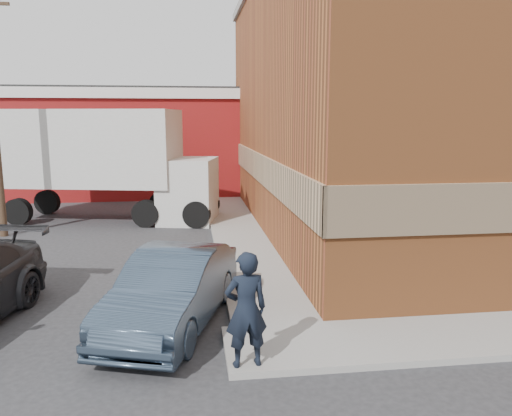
{
  "coord_description": "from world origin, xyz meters",
  "views": [
    {
      "loc": [
        -1.03,
        -8.96,
        4.02
      ],
      "look_at": [
        0.59,
        3.2,
        1.83
      ],
      "focal_mm": 35.0,
      "sensor_mm": 36.0,
      "label": 1
    }
  ],
  "objects_px": {
    "brick_building": "(444,101)",
    "man": "(246,309)",
    "warehouse": "(99,141)",
    "box_truck": "(111,157)",
    "sedan": "(173,289)"
  },
  "relations": [
    {
      "from": "brick_building",
      "to": "man",
      "type": "xyz_separation_m",
      "value": [
        -8.7,
        -10.55,
        -3.62
      ]
    },
    {
      "from": "brick_building",
      "to": "warehouse",
      "type": "height_order",
      "value": "brick_building"
    },
    {
      "from": "man",
      "to": "box_truck",
      "type": "distance_m",
      "value": 13.52
    },
    {
      "from": "box_truck",
      "to": "brick_building",
      "type": "bearing_deg",
      "value": 1.65
    },
    {
      "from": "brick_building",
      "to": "warehouse",
      "type": "relative_size",
      "value": 1.12
    },
    {
      "from": "brick_building",
      "to": "man",
      "type": "bearing_deg",
      "value": -129.51
    },
    {
      "from": "man",
      "to": "box_truck",
      "type": "bearing_deg",
      "value": -81.33
    },
    {
      "from": "brick_building",
      "to": "sedan",
      "type": "height_order",
      "value": "brick_building"
    },
    {
      "from": "warehouse",
      "to": "sedan",
      "type": "xyz_separation_m",
      "value": [
        4.59,
        -19.5,
        -2.07
      ]
    },
    {
      "from": "sedan",
      "to": "box_truck",
      "type": "xyz_separation_m",
      "value": [
        -2.66,
        10.82,
        1.79
      ]
    },
    {
      "from": "warehouse",
      "to": "box_truck",
      "type": "relative_size",
      "value": 1.76
    },
    {
      "from": "man",
      "to": "brick_building",
      "type": "bearing_deg",
      "value": -137.6
    },
    {
      "from": "warehouse",
      "to": "man",
      "type": "relative_size",
      "value": 8.64
    },
    {
      "from": "brick_building",
      "to": "box_truck",
      "type": "height_order",
      "value": "brick_building"
    },
    {
      "from": "warehouse",
      "to": "brick_building",
      "type": "bearing_deg",
      "value": -37.2
    }
  ]
}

